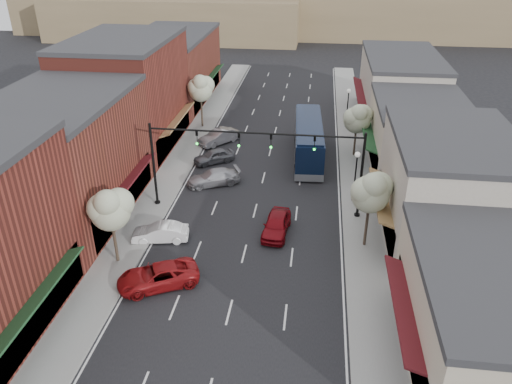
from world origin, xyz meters
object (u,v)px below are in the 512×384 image
(red_hatchback, at_px, (277,224))
(parked_car_e, at_px, (219,137))
(tree_left_far, at_px, (201,88))
(signal_mast_right, at_px, (330,162))
(parked_car_c, at_px, (213,177))
(lamp_post_far, at_px, (348,102))
(parked_car_a, at_px, (158,276))
(parked_car_b, at_px, (160,233))
(tree_left_near, at_px, (110,208))
(signal_mast_left, at_px, (182,154))
(tree_right_near, at_px, (371,191))
(lamp_post_near, at_px, (356,169))
(tree_right_far, at_px, (358,118))
(parked_car_d, at_px, (214,156))
(coach_bus, at_px, (308,139))

(red_hatchback, xyz_separation_m, parked_car_e, (-7.50, 16.58, 0.00))
(parked_car_e, bearing_deg, tree_left_far, 162.05)
(signal_mast_right, bearing_deg, parked_car_c, 157.12)
(lamp_post_far, xyz_separation_m, parked_car_c, (-12.00, -15.86, -2.33))
(parked_car_c, bearing_deg, parked_car_e, 163.59)
(red_hatchback, bearing_deg, parked_car_a, -129.17)
(parked_car_b, xyz_separation_m, parked_car_c, (2.00, 9.23, 0.02))
(parked_car_b, bearing_deg, tree_left_near, -44.28)
(signal_mast_left, bearing_deg, parked_car_e, 89.57)
(parked_car_b, bearing_deg, tree_right_near, 84.46)
(lamp_post_near, relative_size, parked_car_e, 0.98)
(signal_mast_right, height_order, signal_mast_left, same)
(tree_right_near, distance_m, tree_right_far, 16.01)
(red_hatchback, xyz_separation_m, parked_car_d, (-7.05, 11.75, -0.07))
(parked_car_c, bearing_deg, parked_car_a, -27.01)
(tree_right_near, distance_m, parked_car_e, 22.69)
(signal_mast_right, relative_size, red_hatchback, 1.89)
(tree_left_far, xyz_separation_m, lamp_post_far, (16.05, 2.06, -1.60))
(signal_mast_right, relative_size, lamp_post_far, 1.85)
(lamp_post_near, bearing_deg, tree_right_far, 86.69)
(lamp_post_near, xyz_separation_m, red_hatchback, (-5.82, -5.57, -2.26))
(tree_right_far, bearing_deg, parked_car_d, -166.31)
(signal_mast_right, distance_m, tree_right_near, 4.89)
(signal_mast_right, height_order, tree_left_far, signal_mast_right)
(parked_car_a, bearing_deg, parked_car_c, 150.75)
(signal_mast_left, relative_size, tree_left_far, 1.34)
(signal_mast_right, distance_m, signal_mast_left, 11.24)
(tree_right_far, height_order, parked_car_c, tree_right_far)
(red_hatchback, distance_m, parked_car_a, 9.78)
(parked_car_b, bearing_deg, tree_right_far, 129.90)
(tree_right_near, bearing_deg, tree_right_far, 90.00)
(signal_mast_left, xyz_separation_m, tree_left_far, (-2.63, 17.95, -0.02))
(tree_left_near, distance_m, tree_left_far, 26.00)
(tree_left_far, relative_size, parked_car_b, 1.53)
(lamp_post_far, relative_size, parked_car_a, 0.88)
(tree_left_far, bearing_deg, parked_car_a, -83.06)
(tree_left_near, xyz_separation_m, parked_car_e, (2.73, 21.57, -3.48))
(signal_mast_left, height_order, tree_left_far, signal_mast_left)
(lamp_post_near, bearing_deg, signal_mast_left, -169.44)
(parked_car_e, bearing_deg, red_hatchback, -25.30)
(parked_car_d, bearing_deg, red_hatchback, -3.97)
(coach_bus, bearing_deg, signal_mast_right, -83.73)
(lamp_post_near, height_order, parked_car_a, lamp_post_near)
(parked_car_c, xyz_separation_m, parked_car_d, (-0.87, 4.53, -0.00))
(signal_mast_right, xyz_separation_m, parked_car_b, (-11.82, -5.09, -3.96))
(parked_car_a, xyz_separation_m, parked_car_d, (-0.23, 18.75, -0.03))
(tree_right_far, bearing_deg, tree_left_far, 160.13)
(parked_car_c, relative_size, parked_car_e, 1.03)
(coach_bus, height_order, parked_car_e, coach_bus)
(coach_bus, relative_size, parked_car_e, 2.61)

